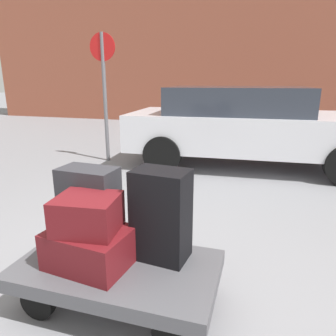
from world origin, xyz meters
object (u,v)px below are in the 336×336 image
Objects in this scene: suitcase_charcoal_front_left at (90,206)px; parked_car at (246,124)px; bollard_kerb_near at (332,130)px; luggage_cart at (118,272)px; suitcase_maroon_front_right at (90,247)px; suitcase_black_center at (161,215)px; duffel_bag_maroon_topmost_pile at (88,214)px; no_parking_sign at (104,84)px.

suitcase_charcoal_front_left is 4.04m from parked_car.
parked_car reaches higher than bollard_kerb_near.
luggage_cart is 2.58× the size of suitcase_maroon_front_right.
suitcase_charcoal_front_left is at bearing -178.66° from suitcase_black_center.
suitcase_black_center is (0.43, 0.23, 0.19)m from suitcase_maroon_front_right.
suitcase_charcoal_front_left is 1.49× the size of duffel_bag_maroon_topmost_pile.
duffel_bag_maroon_topmost_pile is (-0.43, -0.23, 0.05)m from suitcase_black_center.
suitcase_black_center is 0.14× the size of parked_car.
suitcase_charcoal_front_left is (-0.32, 0.22, 0.36)m from luggage_cart.
parked_car is 6.88× the size of bollard_kerb_near.
luggage_cart is at bearing -61.85° from no_parking_sign.
bollard_kerb_near is at bearing 70.77° from suitcase_charcoal_front_left.
duffel_bag_maroon_topmost_pile is at bearing -57.99° from suitcase_charcoal_front_left.
suitcase_charcoal_front_left reaches higher than suitcase_maroon_front_right.
luggage_cart is 2.15× the size of suitcase_black_center.
suitcase_black_center is (0.26, 0.17, 0.39)m from luggage_cart.
suitcase_maroon_front_right is at bearing -57.99° from suitcase_charcoal_front_left.
luggage_cart is at bearing -110.06° from bollard_kerb_near.
suitcase_charcoal_front_left reaches higher than luggage_cart.
no_parking_sign is (-2.27, 3.57, 0.81)m from suitcase_black_center.
suitcase_maroon_front_right is (-0.17, -0.06, 0.20)m from luggage_cart.
suitcase_black_center is 0.58m from suitcase_charcoal_front_left.
suitcase_charcoal_front_left is at bearing 111.93° from duffel_bag_maroon_topmost_pile.
no_parking_sign reaches higher than suitcase_maroon_front_right.
suitcase_charcoal_front_left is 0.25× the size of no_parking_sign.
suitcase_maroon_front_right is 0.36m from suitcase_charcoal_front_left.
luggage_cart is 0.47m from duffel_bag_maroon_topmost_pile.
suitcase_maroon_front_right is 0.24m from duffel_bag_maroon_topmost_pile.
duffel_bag_maroon_topmost_pile is at bearing -145.34° from suitcase_black_center.
suitcase_charcoal_front_left is (-0.58, 0.05, -0.02)m from suitcase_black_center.
no_parking_sign is at bearing 109.46° from duffel_bag_maroon_topmost_pile.
luggage_cart is at bearing -31.37° from suitcase_charcoal_front_left.
duffel_bag_maroon_topmost_pile is (0.00, 0.00, 0.24)m from suitcase_maroon_front_right.
no_parking_sign is (-2.60, -0.41, 0.70)m from parked_car.
parked_car reaches higher than luggage_cart.
duffel_bag_maroon_topmost_pile is 0.09× the size of parked_car.
luggage_cart is at bearing 25.73° from suitcase_maroon_front_right.
no_parking_sign is (-1.84, 3.80, 0.75)m from duffel_bag_maroon_topmost_pile.
parked_car is at bearing 81.83° from luggage_cart.
suitcase_black_center reaches higher than suitcase_maroon_front_right.
suitcase_black_center is 1.08× the size of suitcase_charcoal_front_left.
suitcase_maroon_front_right is 0.52m from suitcase_black_center.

